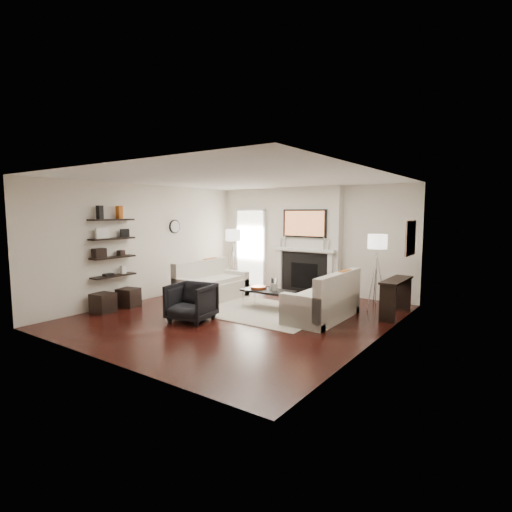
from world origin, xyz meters
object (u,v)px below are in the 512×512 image
Objects in this scene: coffee_table at (268,291)px; ottoman_near at (128,297)px; lamp_left_shade at (233,235)px; loveseat_right_base at (322,308)px; lamp_right_shade at (377,241)px; armchair at (191,300)px; loveseat_left_base at (212,291)px.

ottoman_near is at bearing -149.87° from coffee_table.
loveseat_right_base is at bearing -22.87° from lamp_left_shade.
lamp_right_shade is (1.87, 1.33, 1.05)m from coffee_table.
armchair is (-1.97, -1.56, 0.18)m from loveseat_right_base.
loveseat_right_base is at bearing -0.32° from loveseat_left_base.
coffee_table is 1.39× the size of armchair.
lamp_right_shade is (3.90, -0.05, 0.00)m from lamp_left_shade.
armchair is at bearing -0.97° from ottoman_near.
loveseat_right_base is 3.78m from lamp_left_shade.
lamp_left_shade reaches higher than coffee_table.
coffee_table is 2.75× the size of lamp_left_shade.
ottoman_near is at bearing -124.77° from loveseat_left_base.
coffee_table is at bearing -0.26° from loveseat_left_base.
lamp_left_shade reaches higher than loveseat_left_base.
armchair is 1.97× the size of ottoman_near.
loveseat_left_base reaches higher than ottoman_near.
loveseat_left_base is 1.88m from ottoman_near.
coffee_table is 2.52m from lamp_right_shade.
loveseat_right_base is 1.27m from coffee_table.
armchair is at bearing -65.93° from lamp_left_shade.
loveseat_left_base is 2.84m from loveseat_right_base.
ottoman_near is (-1.07, -1.55, -0.01)m from loveseat_left_base.
loveseat_left_base is 1.00× the size of loveseat_right_base.
lamp_right_shade reaches higher than ottoman_near.
loveseat_left_base is at bearing 179.68° from loveseat_right_base.
ottoman_near is at bearing -158.61° from loveseat_right_base.
lamp_left_shade is at bearing 157.13° from loveseat_right_base.
loveseat_right_base is 2.28× the size of armchair.
ottoman_near is (-2.65, -1.54, -0.20)m from coffee_table.
coffee_table is 2.75× the size of lamp_right_shade.
lamp_right_shade reaches higher than loveseat_right_base.
ottoman_near is (-3.91, -1.53, -0.01)m from loveseat_right_base.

